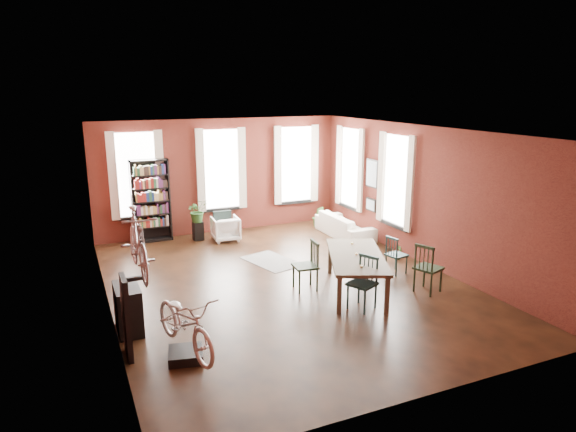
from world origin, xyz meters
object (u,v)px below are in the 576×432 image
dining_table (356,273)px  dining_chair_c (428,268)px  white_armchair (225,227)px  console_table (128,309)px  plant_stand (198,231)px  dining_chair_b (305,266)px  dining_chair_a (362,284)px  bookshelf (151,201)px  dining_chair_d (397,255)px  cream_sofa (345,222)px  bike_trainer (186,355)px  bicycle_floor (184,296)px

dining_table → dining_chair_c: 1.46m
white_armchair → console_table: 5.41m
plant_stand → dining_chair_c: bearing=-58.5°
dining_chair_b → plant_stand: 4.49m
dining_chair_c → console_table: size_ratio=1.27×
dining_table → dining_chair_a: 0.84m
dining_chair_b → white_armchair: dining_chair_b is taller
dining_chair_a → bookshelf: bearing=-180.0°
dining_chair_d → dining_chair_a: bearing=116.5°
dining_chair_b → cream_sofa: (2.69, 3.05, -0.10)m
dining_chair_c → bike_trainer: dining_chair_c is taller
dining_table → white_armchair: dining_table is taller
bookshelf → plant_stand: size_ratio=4.31×
cream_sofa → console_table: size_ratio=2.60×
cream_sofa → plant_stand: size_ratio=4.07×
bike_trainer → plant_stand: 6.37m
dining_table → bike_trainer: (-3.77, -1.27, -0.31)m
dining_chair_c → white_armchair: dining_chair_c is taller
dining_table → dining_chair_d: bearing=45.7°
dining_table → dining_chair_a: dining_chair_a is taller
bookshelf → bicycle_floor: 6.59m
console_table → bike_trainer: bearing=-63.8°
dining_chair_c → bookshelf: 7.40m
dining_chair_d → plant_stand: 5.48m
dining_chair_c → plant_stand: size_ratio=1.99×
white_armchair → dining_chair_d: bearing=128.1°
dining_chair_a → dining_chair_b: bearing=178.5°
dining_table → dining_chair_d: 1.49m
dining_chair_c → dining_chair_d: dining_chair_c is taller
dining_chair_b → bike_trainer: 3.42m
dining_chair_a → bookshelf: 6.68m
plant_stand → bike_trainer: bearing=-106.0°
bicycle_floor → dining_chair_c: bearing=-5.1°
dining_chair_d → bicycle_floor: size_ratio=0.48×
bookshelf → dining_chair_d: bearing=-46.2°
bicycle_floor → cream_sofa: bearing=28.4°
dining_chair_b → cream_sofa: bearing=144.5°
dining_chair_a → white_armchair: (-1.01, 5.28, -0.14)m
dining_chair_c → white_armchair: size_ratio=1.43×
cream_sofa → bike_trainer: cream_sofa is taller
white_armchair → plant_stand: size_ratio=1.39×
dining_chair_b → dining_chair_c: bearing=69.2°
dining_chair_a → dining_chair_c: 1.66m
bike_trainer → console_table: bearing=116.2°
white_armchair → dining_chair_b: bearing=100.1°
dining_chair_d → bike_trainer: 5.47m
dining_chair_b → dining_chair_c: (2.21, -1.11, 0.00)m
dining_chair_a → plant_stand: dining_chair_a is taller
white_armchair → bicycle_floor: bearing=71.1°
cream_sofa → console_table: (-6.23, -3.50, -0.01)m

